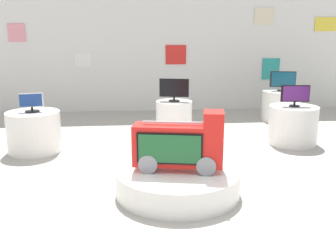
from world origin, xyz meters
name	(u,v)px	position (x,y,z in m)	size (l,w,h in m)	color
ground_plane	(176,196)	(0.00, 0.00, 0.00)	(30.00, 30.00, 0.00)	#B2ADA3
back_wall_display	(152,46)	(0.01, 5.33, 1.58)	(10.98, 0.13, 3.15)	silver
main_display_pedestal	(178,182)	(0.03, 0.08, 0.15)	(1.49, 1.49, 0.30)	white
novelty_firetruck_tv	(180,146)	(0.05, 0.07, 0.60)	(1.10, 0.53, 0.72)	gray
display_pedestal_left_rear	(34,132)	(-2.11, 2.01, 0.33)	(0.86, 0.86, 0.66)	white
tv_on_left_rear	(31,103)	(-2.11, 2.01, 0.81)	(0.37, 0.23, 0.30)	black
display_pedestal_center_rear	(293,125)	(2.29, 2.08, 0.33)	(0.84, 0.84, 0.66)	white
tv_on_center_rear	(295,95)	(2.29, 2.07, 0.87)	(0.49, 0.18, 0.37)	black
display_pedestal_right_rear	(174,119)	(0.28, 2.79, 0.33)	(0.67, 0.67, 0.66)	white
tv_on_right_rear	(174,89)	(0.28, 2.78, 0.89)	(0.54, 0.21, 0.42)	black
display_pedestal_far_right	(281,106)	(2.78, 3.88, 0.33)	(0.84, 0.84, 0.66)	white
tv_on_far_right	(283,80)	(2.78, 3.88, 0.89)	(0.54, 0.21, 0.43)	black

